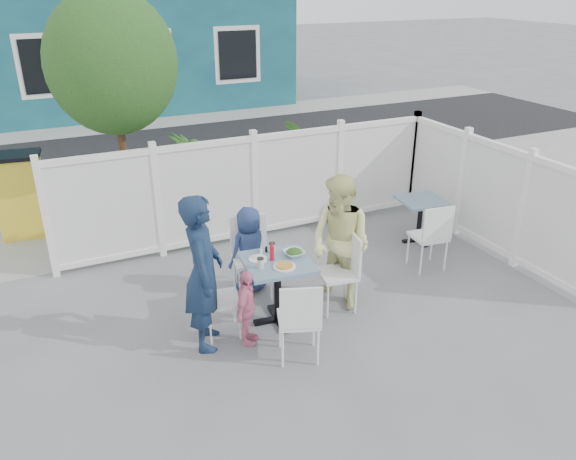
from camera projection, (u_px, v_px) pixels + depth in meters
name	position (u px, v px, depth m)	size (l,w,h in m)	color
ground	(325.00, 315.00, 6.68)	(80.00, 80.00, 0.00)	slate
near_sidewalk	(220.00, 207.00, 9.80)	(24.00, 2.60, 0.01)	gray
street	(167.00, 152.00, 12.85)	(24.00, 5.00, 0.01)	black
far_sidewalk	(139.00, 123.00, 15.40)	(24.00, 1.60, 0.01)	gray
building	(88.00, 1.00, 16.77)	(11.00, 6.00, 6.00)	navy
fence_back	(255.00, 189.00, 8.37)	(5.86, 0.08, 1.60)	white
fence_right	(490.00, 199.00, 8.02)	(0.08, 3.66, 1.60)	white
tree	(112.00, 63.00, 7.70)	(1.80, 1.62, 3.59)	#382316
utility_cabinet	(22.00, 197.00, 8.52)	(0.67, 0.48, 1.24)	gold
potted_shrub_a	(194.00, 183.00, 8.66)	(0.86, 0.86, 1.54)	#204015
potted_shrub_b	(320.00, 167.00, 9.43)	(1.37, 1.19, 1.52)	#204015
main_table	(278.00, 275.00, 6.33)	(0.82, 0.82, 0.78)	#3A5777
spare_table	(421.00, 209.00, 8.35)	(0.72, 0.72, 0.67)	#3A5777
chair_left	(214.00, 294.00, 6.12)	(0.45, 0.46, 0.89)	white
chair_right	(344.00, 266.00, 6.63)	(0.49, 0.50, 0.96)	white
chair_back	(251.00, 250.00, 6.95)	(0.53, 0.52, 1.01)	white
chair_near	(300.00, 316.00, 5.67)	(0.54, 0.53, 0.94)	white
chair_spare	(432.00, 233.00, 7.49)	(0.49, 0.47, 0.96)	white
man	(203.00, 273.00, 5.84)	(0.63, 0.41, 1.73)	#152643
woman	(340.00, 243.00, 6.59)	(0.80, 0.62, 1.64)	#D3D442
boy	(250.00, 250.00, 7.02)	(0.55, 0.36, 1.12)	navy
toddler	(247.00, 308.00, 6.01)	(0.52, 0.21, 0.88)	pink
plate_main	(284.00, 267.00, 6.12)	(0.25, 0.25, 0.02)	white
plate_side	(258.00, 259.00, 6.28)	(0.21, 0.21, 0.01)	white
salad_bowl	(294.00, 253.00, 6.37)	(0.23, 0.23, 0.06)	white
coffee_cup_a	(260.00, 263.00, 6.09)	(0.07, 0.07, 0.11)	beige
coffee_cup_b	(272.00, 248.00, 6.43)	(0.07, 0.07, 0.11)	beige
ketchup_bottle	(272.00, 253.00, 6.24)	(0.05, 0.05, 0.17)	#B11326
salt_shaker	(261.00, 252.00, 6.38)	(0.03, 0.03, 0.07)	white
pepper_shaker	(266.00, 249.00, 6.45)	(0.03, 0.03, 0.07)	black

